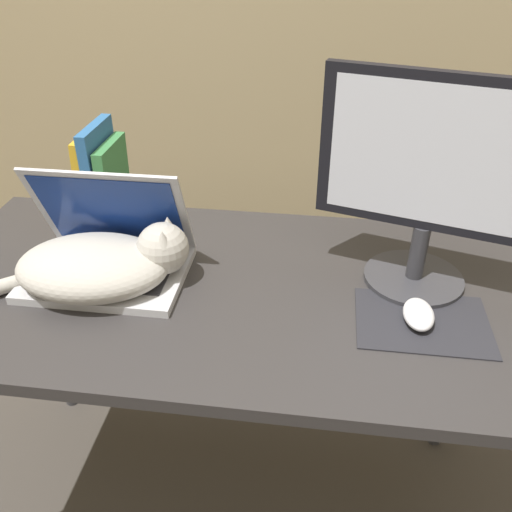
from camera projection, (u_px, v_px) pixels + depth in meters
desk at (225, 315)px, 1.21m from camera, size 1.32×0.67×0.76m
laptop at (109, 254)px, 1.17m from camera, size 0.34×0.25×0.24m
cat at (103, 264)px, 1.12m from camera, size 0.43×0.25×0.14m
external_monitor at (432, 178)px, 1.04m from camera, size 0.44×0.21×0.44m
mousepad at (422, 322)px, 1.05m from camera, size 0.26×0.19×0.00m
computer_mouse at (419, 314)px, 1.04m from camera, size 0.06×0.10×0.03m
book_row at (102, 178)px, 1.35m from camera, size 0.09×0.17×0.25m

